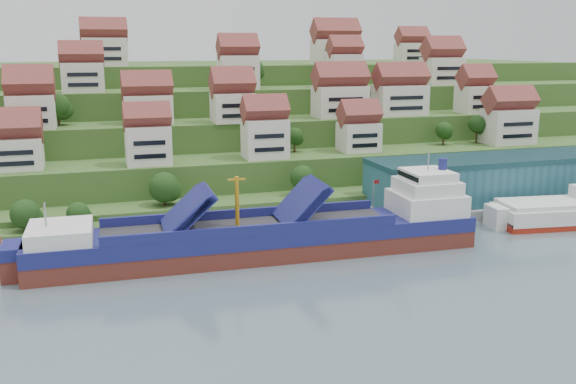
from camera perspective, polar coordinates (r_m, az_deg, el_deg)
name	(u,v)px	position (r m, az deg, el deg)	size (l,w,h in m)	color
ground	(306,251)	(118.49, 1.59, -5.25)	(300.00, 300.00, 0.00)	slate
quay	(371,216)	(138.74, 7.41, -2.17)	(180.00, 14.00, 2.20)	gray
hillside	(204,127)	(214.79, -7.44, 5.77)	(260.00, 128.00, 31.00)	#2D4C1E
hillside_village	(231,95)	(171.04, -5.05, 8.56)	(156.76, 60.76, 28.05)	silver
hillside_trees	(201,135)	(153.71, -7.77, 5.04)	(137.34, 61.87, 30.24)	#1E4316
warehouse	(496,178)	(154.90, 17.98, 1.21)	(60.00, 15.00, 10.00)	#265B68
flagpole	(374,196)	(132.16, 7.64, -0.35)	(1.28, 0.16, 8.00)	gray
cargo_ship	(272,237)	(115.38, -1.41, -4.01)	(79.73, 14.67, 17.63)	#5E261D
second_ship	(567,213)	(147.41, 23.53, -1.68)	(29.95, 14.21, 8.36)	maroon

